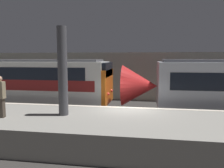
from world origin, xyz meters
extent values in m
plane|color=#33302D|center=(0.00, 0.00, 0.00)|extent=(120.00, 120.00, 0.00)
cube|color=gray|center=(0.00, -2.16, 0.55)|extent=(40.00, 4.33, 1.10)
cube|color=beige|center=(0.00, -0.15, 1.11)|extent=(40.00, 0.30, 0.01)
cube|color=#B2AD9E|center=(0.00, 7.40, 2.05)|extent=(50.00, 0.15, 4.10)
cylinder|color=#47474C|center=(-2.70, -2.01, 3.05)|extent=(0.42, 0.42, 3.90)
cone|color=red|center=(0.53, 2.72, 1.89)|extent=(2.20, 2.61, 2.61)
sphere|color=#F2EFCC|center=(-0.42, 2.72, 1.47)|extent=(0.20, 0.20, 0.20)
cube|color=orange|center=(-1.54, 2.72, 1.80)|extent=(0.25, 2.94, 2.19)
cube|color=black|center=(-1.54, 2.72, 2.90)|extent=(0.25, 2.64, 0.88)
sphere|color=#EA4C42|center=(-1.39, 2.05, 1.42)|extent=(0.18, 0.18, 0.18)
sphere|color=#EA4C42|center=(-1.39, 3.40, 1.42)|extent=(0.18, 0.18, 0.18)
cube|color=#473D33|center=(-5.18, -2.84, 1.52)|extent=(0.28, 0.20, 0.83)
cube|color=gray|center=(-5.18, -2.84, 2.29)|extent=(0.38, 0.24, 0.72)
camera|label=1|loc=(0.95, -11.11, 3.65)|focal=35.00mm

